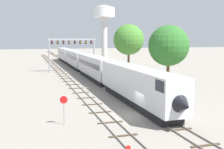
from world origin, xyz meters
The scene contains 9 objects.
ground_plane centered at (0.00, 0.00, 0.00)m, with size 400.00×400.00×0.00m, color gray.
track_main centered at (2.00, 60.00, 0.07)m, with size 2.60×200.00×0.16m.
track_near centered at (-3.50, 40.00, 0.07)m, with size 2.60×160.00×0.16m.
passenger_train centered at (2.00, 39.72, 2.60)m, with size 3.04×92.01×4.80m.
signal_gantry centered at (-0.25, 42.56, 6.50)m, with size 12.10×0.49×8.78m.
water_tower centered at (22.76, 94.53, 18.34)m, with size 9.47×9.47×23.45m.
stop_sign centered at (-8.00, -1.15, 1.87)m, with size 0.76×0.08×2.88m.
trackside_tree_left centered at (13.65, 38.63, 8.12)m, with size 7.80×7.80×12.04m.
trackside_tree_mid centered at (13.50, 17.49, 7.13)m, with size 7.47×7.47×10.88m.
Camera 1 is at (-11.24, -27.82, 8.48)m, focal length 44.27 mm.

